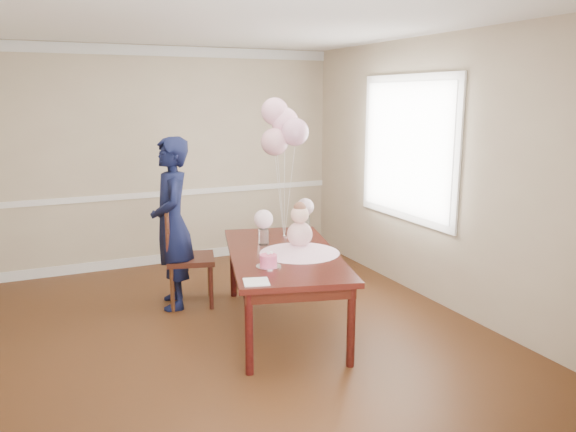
{
  "coord_description": "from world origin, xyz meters",
  "views": [
    {
      "loc": [
        -1.45,
        -4.47,
        2.1
      ],
      "look_at": [
        0.59,
        -0.0,
        1.05
      ],
      "focal_mm": 35.0,
      "sensor_mm": 36.0,
      "label": 1
    }
  ],
  "objects": [
    {
      "name": "floor",
      "position": [
        0.0,
        0.0,
        0.0
      ],
      "size": [
        4.5,
        5.0,
        0.0
      ],
      "primitive_type": "cube",
      "color": "#361C0D",
      "rests_on": "ground"
    },
    {
      "name": "ceiling",
      "position": [
        0.0,
        0.0,
        2.7
      ],
      "size": [
        4.5,
        5.0,
        0.02
      ],
      "primitive_type": "cube",
      "color": "silver",
      "rests_on": "wall_back"
    },
    {
      "name": "wall_back",
      "position": [
        0.0,
        2.5,
        1.35
      ],
      "size": [
        4.5,
        0.02,
        2.7
      ],
      "primitive_type": "cube",
      "color": "tan",
      "rests_on": "floor"
    },
    {
      "name": "wall_front",
      "position": [
        0.0,
        -2.5,
        1.35
      ],
      "size": [
        4.5,
        0.02,
        2.7
      ],
      "primitive_type": "cube",
      "color": "tan",
      "rests_on": "floor"
    },
    {
      "name": "wall_right",
      "position": [
        2.25,
        0.0,
        1.35
      ],
      "size": [
        0.02,
        5.0,
        2.7
      ],
      "primitive_type": "cube",
      "color": "tan",
      "rests_on": "floor"
    },
    {
      "name": "chair_rail_trim",
      "position": [
        0.0,
        2.49,
        0.9
      ],
      "size": [
        4.5,
        0.02,
        0.07
      ],
      "primitive_type": "cube",
      "color": "white",
      "rests_on": "wall_back"
    },
    {
      "name": "crown_molding",
      "position": [
        0.0,
        2.49,
        2.63
      ],
      "size": [
        4.5,
        0.02,
        0.12
      ],
      "primitive_type": "cube",
      "color": "silver",
      "rests_on": "wall_back"
    },
    {
      "name": "baseboard_trim",
      "position": [
        0.0,
        2.49,
        0.06
      ],
      "size": [
        4.5,
        0.02,
        0.12
      ],
      "primitive_type": "cube",
      "color": "silver",
      "rests_on": "floor"
    },
    {
      "name": "window_frame",
      "position": [
        2.23,
        0.5,
        1.55
      ],
      "size": [
        0.02,
        1.66,
        1.56
      ],
      "primitive_type": "cube",
      "color": "white",
      "rests_on": "wall_right"
    },
    {
      "name": "window_blinds",
      "position": [
        2.21,
        0.5,
        1.55
      ],
      "size": [
        0.01,
        1.5,
        1.4
      ],
      "primitive_type": "cube",
      "color": "white",
      "rests_on": "wall_right"
    },
    {
      "name": "dining_table_top",
      "position": [
        0.55,
        0.02,
        0.69
      ],
      "size": [
        1.42,
        2.09,
        0.05
      ],
      "primitive_type": "cube",
      "rotation": [
        0.0,
        0.0,
        -0.26
      ],
      "color": "black",
      "rests_on": "table_leg_fl"
    },
    {
      "name": "table_apron",
      "position": [
        0.55,
        0.02,
        0.62
      ],
      "size": [
        1.3,
        1.97,
        0.1
      ],
      "primitive_type": "cube",
      "rotation": [
        0.0,
        0.0,
        -0.26
      ],
      "color": "black",
      "rests_on": "table_leg_fl"
    },
    {
      "name": "table_leg_fl",
      "position": [
        -0.07,
        -0.72,
        0.33
      ],
      "size": [
        0.08,
        0.08,
        0.67
      ],
      "primitive_type": "cylinder",
      "rotation": [
        0.0,
        0.0,
        -0.26
      ],
      "color": "black",
      "rests_on": "floor"
    },
    {
      "name": "table_leg_fr",
      "position": [
        0.7,
        -0.93,
        0.33
      ],
      "size": [
        0.08,
        0.08,
        0.67
      ],
      "primitive_type": "cylinder",
      "rotation": [
        0.0,
        0.0,
        -0.26
      ],
      "color": "black",
      "rests_on": "floor"
    },
    {
      "name": "table_leg_bl",
      "position": [
        0.39,
        0.97,
        0.33
      ],
      "size": [
        0.08,
        0.08,
        0.67
      ],
      "primitive_type": "cylinder",
      "rotation": [
        0.0,
        0.0,
        -0.26
      ],
      "color": "black",
      "rests_on": "floor"
    },
    {
      "name": "table_leg_br",
      "position": [
        1.16,
        0.76,
        0.33
      ],
      "size": [
        0.08,
        0.08,
        0.67
      ],
      "primitive_type": "cylinder",
      "rotation": [
        0.0,
        0.0,
        -0.26
      ],
      "color": "black",
      "rests_on": "floor"
    },
    {
      "name": "baby_skirt",
      "position": [
        0.67,
        -0.06,
        0.76
      ],
      "size": [
        0.89,
        0.89,
        0.1
      ],
      "primitive_type": "cone",
      "rotation": [
        0.0,
        0.0,
        -0.26
      ],
      "color": "#F0B1CC",
      "rests_on": "dining_table_top"
    },
    {
      "name": "baby_torso",
      "position": [
        0.67,
        -0.06,
        0.89
      ],
      "size": [
        0.23,
        0.23,
        0.23
      ],
      "primitive_type": "sphere",
      "color": "pink",
      "rests_on": "baby_skirt"
    },
    {
      "name": "baby_head",
      "position": [
        0.67,
        -0.06,
        1.07
      ],
      "size": [
        0.16,
        0.16,
        0.16
      ],
      "primitive_type": "sphere",
      "color": "beige",
      "rests_on": "baby_torso"
    },
    {
      "name": "baby_hair",
      "position": [
        0.67,
        -0.06,
        1.13
      ],
      "size": [
        0.11,
        0.11,
        0.11
      ],
      "primitive_type": "sphere",
      "color": "brown",
      "rests_on": "baby_head"
    },
    {
      "name": "cake_platter",
      "position": [
        0.25,
        -0.35,
        0.72
      ],
      "size": [
        0.26,
        0.26,
        0.01
      ],
      "primitive_type": "cylinder",
      "rotation": [
        0.0,
        0.0,
        -0.26
      ],
      "color": "silver",
      "rests_on": "dining_table_top"
    },
    {
      "name": "birthday_cake",
      "position": [
        0.25,
        -0.35,
        0.77
      ],
      "size": [
        0.18,
        0.18,
        0.1
      ],
      "primitive_type": "cylinder",
      "rotation": [
        0.0,
        0.0,
        -0.26
      ],
      "color": "#DE4674",
      "rests_on": "cake_platter"
    },
    {
      "name": "cake_flower_a",
      "position": [
        0.25,
        -0.35,
        0.83
      ],
      "size": [
        0.03,
        0.03,
        0.03
      ],
      "primitive_type": "sphere",
      "color": "white",
      "rests_on": "birthday_cake"
    },
    {
      "name": "cake_flower_b",
      "position": [
        0.28,
        -0.33,
        0.83
      ],
      "size": [
        0.03,
        0.03,
        0.03
      ],
      "primitive_type": "sphere",
      "color": "white",
      "rests_on": "birthday_cake"
    },
    {
      "name": "rose_vase_near",
      "position": [
        0.48,
        0.33,
        0.79
      ],
      "size": [
        0.12,
        0.12,
        0.15
      ],
      "primitive_type": "cylinder",
      "rotation": [
        0.0,
        0.0,
        -0.26
      ],
      "color": "white",
      "rests_on": "dining_table_top"
    },
    {
      "name": "roses_near",
      "position": [
        0.48,
        0.33,
        0.96
      ],
      "size": [
        0.18,
        0.18,
        0.18
      ],
      "primitive_type": "sphere",
      "color": "silver",
      "rests_on": "rose_vase_near"
    },
    {
      "name": "rose_vase_far",
      "position": [
        1.11,
        0.71,
        0.79
      ],
      "size": [
        0.12,
        0.12,
        0.15
      ],
      "primitive_type": "cylinder",
      "rotation": [
        0.0,
        0.0,
        -0.26
      ],
      "color": "white",
      "rests_on": "dining_table_top"
    },
    {
      "name": "roses_far",
      "position": [
        1.11,
        0.71,
        0.96
      ],
      "size": [
        0.18,
        0.18,
        0.18
      ],
      "primitive_type": "sphere",
      "color": "beige",
      "rests_on": "rose_vase_far"
    },
    {
      "name": "napkin",
      "position": [
        0.01,
        -0.68,
        0.72
      ],
      "size": [
        0.23,
        0.23,
        0.01
      ],
      "primitive_type": "cube",
      "rotation": [
        0.0,
        0.0,
        -0.26
      ],
      "color": "white",
      "rests_on": "dining_table_top"
    },
    {
      "name": "balloon_weight",
      "position": [
        0.78,
        0.5,
        0.73
      ],
      "size": [
        0.05,
        0.05,
        0.02
      ],
      "primitive_type": "cylinder",
      "rotation": [
        0.0,
        0.0,
        -0.26
      ],
      "color": "white",
      "rests_on": "dining_table_top"
    },
    {
      "name": "balloon_a",
      "position": [
        0.68,
        0.53,
        1.67
      ],
      "size": [
        0.27,
        0.27,
        0.27
      ],
      "primitive_type": "sphere",
      "color": "#DB9BA8",
      "rests_on": "balloon_ribbon_a"
    },
    {
      "name": "balloon_b",
      "position": [
        0.85,
        0.43,
        1.77
      ],
      "size": [
        0.27,
        0.27,
        0.27
      ],
      "primitive_type": "sphere",
      "color": "#DF9EBF",
      "rests_on": "balloon_ribbon_b"
    },
    {
      "name": "balloon_c",
      "position": [
        0.82,
        0.59,
        1.86
      ],
      "size": [
        0.27,
        0.27,
        0.27
      ],
      "primitive_type": "sphere",
      "color": "#FFB4D4",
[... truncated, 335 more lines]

